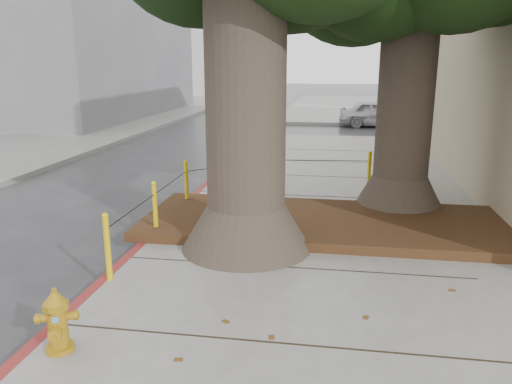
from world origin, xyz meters
TOP-DOWN VIEW (x-y plane):
  - ground at (0.00, 0.00)m, footprint 140.00×140.00m
  - sidewalk_far at (6.00, 30.00)m, footprint 16.00×20.00m
  - curb_red at (-2.00, 2.50)m, footprint 0.14×26.00m
  - planter_bed at (0.90, 3.90)m, footprint 6.40×2.60m
  - building_far_grey at (-15.00, 22.00)m, footprint 12.00×16.00m
  - building_far_white at (-17.00, 45.00)m, footprint 12.00×18.00m
  - bollard_ring at (-0.87, 4.38)m, footprint 3.79×5.39m
  - fire_hydrant at (-1.65, -0.48)m, footprint 0.37×0.37m
  - car_silver at (3.00, 19.82)m, footprint 3.69×1.54m
  - car_dark at (-10.24, 17.61)m, footprint 2.13×4.75m

SIDE VIEW (x-z plane):
  - ground at x=0.00m, z-range 0.00..0.00m
  - sidewalk_far at x=6.00m, z-range 0.00..0.15m
  - curb_red at x=-2.00m, z-range -0.01..0.15m
  - planter_bed at x=0.90m, z-range 0.15..0.31m
  - fire_hydrant at x=-1.65m, z-range 0.14..0.82m
  - car_silver at x=3.00m, z-range 0.00..1.25m
  - bollard_ring at x=-0.87m, z-range 0.19..1.14m
  - car_dark at x=-10.24m, z-range 0.00..1.35m
  - building_far_grey at x=-15.00m, z-range 0.00..12.00m
  - building_far_white at x=-17.00m, z-range 0.00..15.00m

